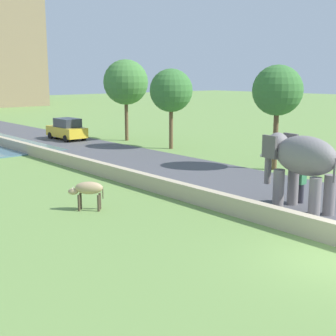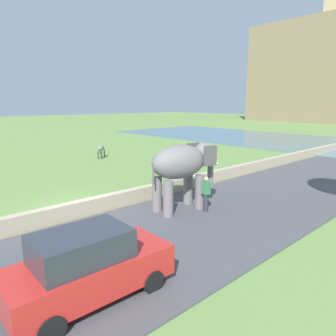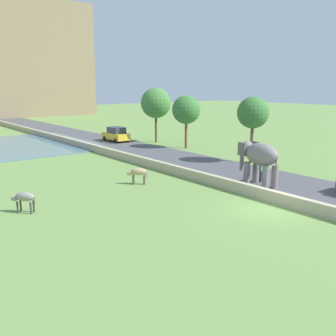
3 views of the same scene
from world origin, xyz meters
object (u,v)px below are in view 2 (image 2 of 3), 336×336
at_px(cow_grey, 101,149).
at_px(car_red, 88,266).
at_px(elephant, 183,166).
at_px(person_beside_elephant, 206,193).
at_px(cow_tan, 176,159).

bearing_deg(cow_grey, car_red, -31.13).
height_order(elephant, cow_grey, elephant).
relative_size(person_beside_elephant, cow_grey, 1.30).
bearing_deg(car_red, cow_grey, 148.87).
bearing_deg(cow_tan, person_beside_elephant, -35.01).
bearing_deg(person_beside_elephant, cow_tan, 144.99).
bearing_deg(cow_tan, elephant, -41.63).
height_order(person_beside_elephant, car_red, car_red).
height_order(car_red, cow_grey, car_red).
distance_m(car_red, cow_grey, 20.39).
bearing_deg(cow_grey, cow_tan, 8.70).
relative_size(cow_tan, cow_grey, 0.99).
bearing_deg(car_red, elephant, 116.26).
bearing_deg(elephant, cow_tan, 138.37).
distance_m(elephant, cow_grey, 14.98).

